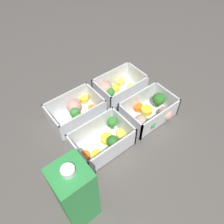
{
  "coord_description": "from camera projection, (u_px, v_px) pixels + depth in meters",
  "views": [
    {
      "loc": [
        0.27,
        0.34,
        0.52
      ],
      "look_at": [
        0.0,
        0.0,
        0.02
      ],
      "focal_mm": 35.0,
      "sensor_mm": 36.0,
      "label": 1
    }
  ],
  "objects": [
    {
      "name": "container_far_right",
      "position": [
        104.0,
        140.0,
        0.59
      ],
      "size": [
        0.17,
        0.1,
        0.06
      ],
      "color": "white",
      "rests_on": "ground_plane"
    },
    {
      "name": "container_near_right",
      "position": [
        77.0,
        111.0,
        0.66
      ],
      "size": [
        0.17,
        0.11,
        0.06
      ],
      "color": "white",
      "rests_on": "ground_plane"
    },
    {
      "name": "ground_plane",
      "position": [
        112.0,
        117.0,
        0.67
      ],
      "size": [
        4.0,
        4.0,
        0.0
      ],
      "primitive_type": "plane",
      "color": "#56514C"
    },
    {
      "name": "container_far_left",
      "position": [
        150.0,
        112.0,
        0.66
      ],
      "size": [
        0.16,
        0.12,
        0.06
      ],
      "color": "white",
      "rests_on": "ground_plane"
    },
    {
      "name": "juice_carton",
      "position": [
        76.0,
        194.0,
        0.42
      ],
      "size": [
        0.07,
        0.07,
        0.2
      ],
      "color": "green",
      "rests_on": "ground_plane"
    },
    {
      "name": "container_near_left",
      "position": [
        116.0,
        88.0,
        0.73
      ],
      "size": [
        0.16,
        0.11,
        0.06
      ],
      "color": "white",
      "rests_on": "ground_plane"
    }
  ]
}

